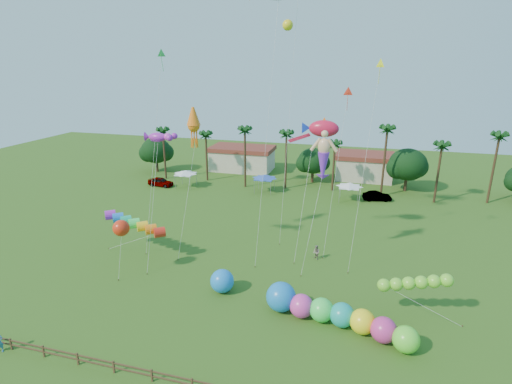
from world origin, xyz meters
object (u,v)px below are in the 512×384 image
(car_a, at_px, (161,182))
(car_b, at_px, (377,196))
(blue_ball, at_px, (222,281))
(spectator_b, at_px, (316,252))
(caterpillar_inflatable, at_px, (332,313))

(car_a, xyz_separation_m, car_b, (36.93, 2.17, -0.06))
(car_a, bearing_deg, blue_ball, -137.30)
(car_a, bearing_deg, spectator_b, -118.55)
(car_b, bearing_deg, spectator_b, 151.30)
(car_b, xyz_separation_m, blue_ball, (-14.58, -31.53, 0.41))
(spectator_b, bearing_deg, car_b, 117.72)
(car_a, xyz_separation_m, blue_ball, (22.36, -29.36, 0.35))
(car_b, relative_size, caterpillar_inflatable, 0.34)
(car_b, height_order, spectator_b, spectator_b)
(car_a, relative_size, car_b, 1.05)
(car_a, xyz_separation_m, spectator_b, (30.19, -20.34, 0.04))
(car_b, relative_size, blue_ball, 1.93)
(car_a, height_order, caterpillar_inflatable, caterpillar_inflatable)
(car_a, distance_m, car_b, 37.00)
(car_a, height_order, spectator_b, spectator_b)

